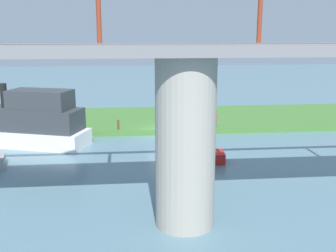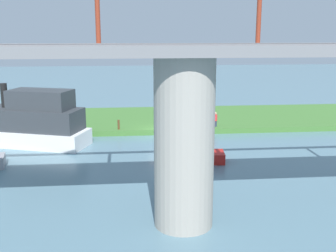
# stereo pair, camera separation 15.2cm
# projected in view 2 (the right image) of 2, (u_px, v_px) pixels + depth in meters

# --- Properties ---
(ground_plane) EXTENTS (160.00, 160.00, 0.00)m
(ground_plane) POSITION_uv_depth(u_px,v_px,m) (162.00, 135.00, 38.61)
(ground_plane) COLOR slate
(grassy_bank) EXTENTS (80.00, 12.00, 0.50)m
(grassy_bank) POSITION_uv_depth(u_px,v_px,m) (157.00, 119.00, 44.38)
(grassy_bank) COLOR #427533
(grassy_bank) RESTS_ON ground
(bridge_pylon) EXTENTS (2.88, 2.88, 8.31)m
(bridge_pylon) POSITION_uv_depth(u_px,v_px,m) (184.00, 143.00, 19.96)
(bridge_pylon) COLOR #9E998E
(bridge_pylon) RESTS_ON ground
(bridge_span) EXTENTS (56.27, 4.30, 3.25)m
(bridge_span) POSITION_uv_depth(u_px,v_px,m) (185.00, 44.00, 18.94)
(bridge_span) COLOR slate
(bridge_span) RESTS_ON bridge_pylon
(person_on_bank) EXTENTS (0.51, 0.51, 1.39)m
(person_on_bank) POSITION_uv_depth(u_px,v_px,m) (215.00, 119.00, 39.75)
(person_on_bank) COLOR #2D334C
(person_on_bank) RESTS_ON grassy_bank
(mooring_post) EXTENTS (0.20, 0.20, 0.89)m
(mooring_post) POSITION_uv_depth(u_px,v_px,m) (119.00, 125.00, 38.62)
(mooring_post) COLOR brown
(mooring_post) RESTS_ON grassy_bank
(skiff_small) EXTENTS (10.63, 6.47, 5.16)m
(skiff_small) POSITION_uv_depth(u_px,v_px,m) (32.00, 123.00, 34.94)
(skiff_small) COLOR white
(skiff_small) RESTS_ON ground
(motorboat_white) EXTENTS (4.98, 2.18, 1.61)m
(motorboat_white) POSITION_uv_depth(u_px,v_px,m) (189.00, 154.00, 30.64)
(motorboat_white) COLOR red
(motorboat_white) RESTS_ON ground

